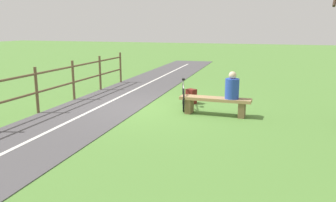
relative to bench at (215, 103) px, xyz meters
name	(u,v)px	position (x,y,z in m)	size (l,w,h in m)	color
ground_plane	(142,108)	(2.17, -0.14, -0.33)	(80.00, 80.00, 0.00)	#548438
paved_path	(15,148)	(3.10, 3.86, -0.32)	(2.51, 36.00, 0.02)	#4C494C
path_centre_line	(15,148)	(3.10, 3.86, -0.31)	(0.10, 32.00, 0.00)	silver
bench	(215,103)	(0.00, 0.00, 0.00)	(1.89, 0.41, 0.47)	#A88456
person_seated	(232,87)	(-0.43, 0.00, 0.44)	(0.36, 0.36, 0.71)	#2847B7
bicycle	(183,96)	(1.04, -0.53, 0.02)	(0.53, 1.56, 0.84)	black
backpack	(191,96)	(0.98, -1.17, -0.11)	(0.35, 0.34, 0.44)	maroon
fence_roadside	(12,92)	(4.54, 2.30, 0.41)	(0.75, 12.91, 1.26)	brown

